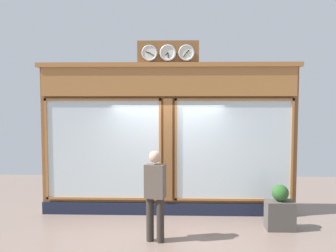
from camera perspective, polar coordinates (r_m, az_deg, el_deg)
The scene contains 4 objects.
shop_facade at distance 8.01m, azimuth 0.03°, elevation -2.03°, with size 5.88×0.42×3.92m.
pedestrian at distance 6.54m, azimuth -2.11°, elevation -10.64°, with size 0.40×0.30×1.69m.
planter_box at distance 7.64m, azimuth 17.70°, elevation -13.64°, with size 0.56×0.36×0.58m, color #4C4742.
planter_shrub at distance 7.51m, azimuth 17.77°, elevation -10.31°, with size 0.33×0.33×0.33m, color #285623.
Camera 1 is at (-0.25, 7.84, 2.59)m, focal length 37.54 mm.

